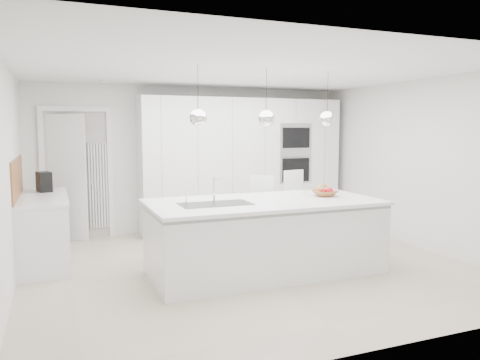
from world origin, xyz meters
name	(u,v)px	position (x,y,z in m)	size (l,w,h in m)	color
floor	(249,267)	(0.00, 0.00, 0.00)	(5.50, 5.50, 0.00)	#C0B098
wall_back	(194,159)	(0.00, 2.50, 1.25)	(5.50, 5.50, 0.00)	white
wall_left	(7,179)	(-2.75, 0.00, 1.25)	(5.00, 5.00, 0.00)	white
ceiling	(249,70)	(0.00, 0.00, 2.50)	(5.50, 5.50, 0.00)	white
tall_cabinets	(242,164)	(0.80, 2.20, 1.15)	(3.60, 0.60, 2.30)	white
oven_stack	(296,153)	(1.70, 1.89, 1.35)	(0.62, 0.04, 1.05)	#A5A5A8
doorway_frame	(77,176)	(-1.95, 2.47, 1.02)	(1.11, 0.08, 2.13)	white
hallway_door	(61,178)	(-2.20, 2.42, 1.00)	(0.82, 0.04, 2.00)	white
radiator	(98,186)	(-1.63, 2.46, 0.85)	(0.32, 0.04, 1.40)	white
left_base_cabinets	(44,231)	(-2.45, 1.20, 0.43)	(0.60, 1.80, 0.86)	white
left_worktop	(42,197)	(-2.45, 1.20, 0.88)	(0.62, 1.82, 0.04)	white
oak_backsplash	(17,178)	(-2.74, 1.20, 1.15)	(0.02, 1.80, 0.50)	#A16539
island_base	(266,239)	(0.10, -0.30, 0.43)	(2.80, 1.20, 0.86)	white
island_worktop	(264,202)	(0.10, -0.25, 0.88)	(2.84, 1.40, 0.04)	white
island_sink	(215,211)	(-0.55, -0.30, 0.82)	(0.84, 0.44, 0.18)	#3F3F42
island_tap	(214,189)	(-0.50, -0.10, 1.05)	(0.02, 0.02, 0.30)	white
pendant_left	(198,118)	(-0.75, -0.30, 1.90)	(0.20, 0.20, 0.20)	white
pendant_mid	(266,119)	(0.10, -0.30, 1.90)	(0.20, 0.20, 0.20)	white
pendant_right	(327,119)	(0.95, -0.30, 1.90)	(0.20, 0.20, 0.20)	white
fruit_bowl	(325,193)	(0.99, -0.22, 0.94)	(0.32, 0.32, 0.08)	#A16539
espresso_machine	(44,182)	(-2.43, 1.62, 1.04)	(0.17, 0.26, 0.28)	black
bar_stool_left	(266,215)	(0.50, 0.57, 0.55)	(0.36, 0.50, 1.09)	white
bar_stool_right	(298,210)	(1.05, 0.61, 0.58)	(0.38, 0.53, 1.15)	white
apple_a	(329,191)	(1.03, -0.27, 0.97)	(0.09, 0.09, 0.09)	#B70C1B
apple_b	(323,191)	(0.96, -0.22, 0.97)	(0.08, 0.08, 0.08)	#B70C1B
banana_bunch	(323,188)	(0.97, -0.19, 1.01)	(0.19, 0.19, 0.03)	gold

